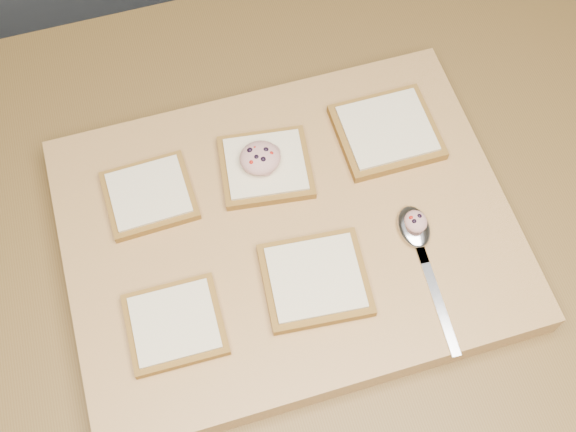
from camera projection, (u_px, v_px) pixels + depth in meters
name	position (u px, v px, depth m)	size (l,w,h in m)	color
ground	(331.00, 363.00, 1.78)	(4.00, 4.00, 0.00)	#515459
island_counter	(344.00, 300.00, 1.38)	(2.00, 0.80, 0.90)	slate
cutting_board	(288.00, 233.00, 0.92)	(0.56, 0.42, 0.04)	tan
bread_far_left	(149.00, 195.00, 0.91)	(0.11, 0.10, 0.02)	olive
bread_far_center	(266.00, 167.00, 0.93)	(0.13, 0.12, 0.02)	olive
bread_far_right	(387.00, 132.00, 0.95)	(0.13, 0.12, 0.02)	olive
bread_near_left	(175.00, 324.00, 0.84)	(0.11, 0.10, 0.02)	olive
bread_near_center	(315.00, 280.00, 0.86)	(0.13, 0.12, 0.02)	olive
tuna_salad_dollop	(260.00, 158.00, 0.91)	(0.05, 0.05, 0.02)	tan
spoon	(417.00, 237.00, 0.89)	(0.04, 0.20, 0.01)	silver
spoon_salad	(416.00, 221.00, 0.88)	(0.03, 0.03, 0.02)	tan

